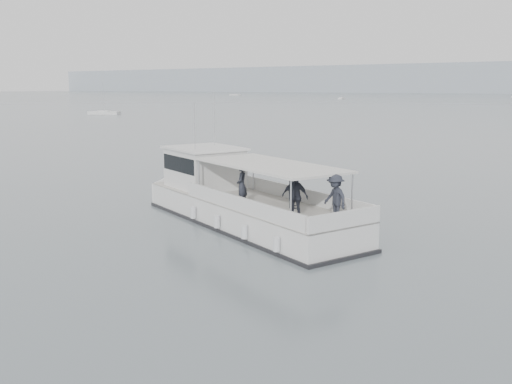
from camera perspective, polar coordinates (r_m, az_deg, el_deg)
The scene contains 3 objects.
ground at distance 28.87m, azimuth -2.91°, elevation -2.00°, with size 1400.00×1400.00×0.00m, color #556064.
tour_boat at distance 26.94m, azimuth -2.41°, elevation -0.68°, with size 14.54×8.00×6.22m.
moored_fleet at distance 224.47m, azimuth 21.43°, elevation 8.28°, with size 431.79×296.69×10.22m.
Camera 1 is at (17.45, -22.14, 6.24)m, focal length 40.00 mm.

